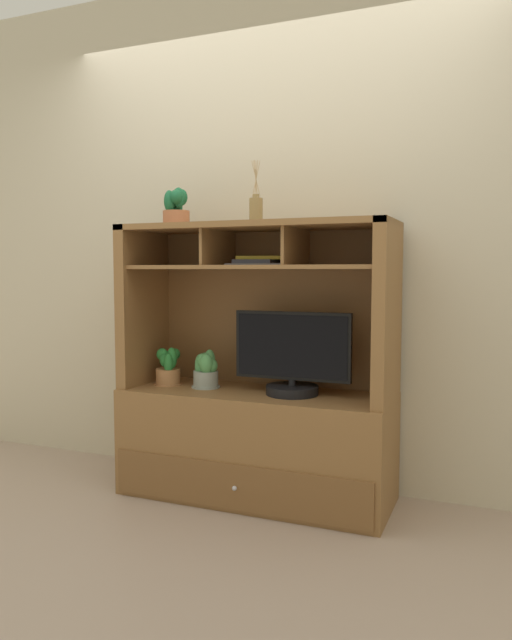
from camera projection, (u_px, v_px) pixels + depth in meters
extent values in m
cube|color=tan|center=(256.00, 497.00, 3.17)|extent=(6.00, 6.00, 0.02)
cube|color=beige|center=(276.00, 230.00, 3.32)|extent=(6.00, 0.02, 2.80)
cube|color=brown|center=(256.00, 444.00, 3.15)|extent=(1.40, 0.51, 0.56)
cube|color=brown|center=(235.00, 487.00, 2.92)|extent=(1.34, 0.01, 0.23)
sphere|color=silver|center=(234.00, 488.00, 2.90)|extent=(0.02, 0.02, 0.02)
cube|color=brown|center=(144.00, 305.00, 3.34)|extent=(0.06, 0.47, 0.86)
cube|color=brown|center=(388.00, 312.00, 2.84)|extent=(0.06, 0.47, 0.86)
cube|color=brown|center=(272.00, 309.00, 3.30)|extent=(1.34, 0.02, 0.83)
cube|color=brown|center=(256.00, 226.00, 3.05)|extent=(1.40, 0.47, 0.03)
cube|color=brown|center=(256.00, 267.00, 3.07)|extent=(1.28, 0.43, 0.02)
cube|color=brown|center=(218.00, 248.00, 3.14)|extent=(0.02, 0.40, 0.18)
cube|color=brown|center=(296.00, 247.00, 2.98)|extent=(0.02, 0.40, 0.18)
cylinder|color=black|center=(292.00, 390.00, 3.04)|extent=(0.26, 0.26, 0.05)
cylinder|color=black|center=(292.00, 383.00, 3.03)|extent=(0.04, 0.04, 0.03)
cube|color=black|center=(292.00, 346.00, 3.02)|extent=(0.60, 0.03, 0.34)
cube|color=black|center=(291.00, 346.00, 3.00)|extent=(0.57, 0.00, 0.31)
cylinder|color=gray|center=(206.00, 379.00, 3.22)|extent=(0.13, 0.13, 0.09)
cylinder|color=gray|center=(206.00, 387.00, 3.22)|extent=(0.15, 0.15, 0.01)
ellipsoid|color=#4C9450|center=(211.00, 366.00, 3.19)|extent=(0.07, 0.07, 0.08)
ellipsoid|color=#4C9450|center=(210.00, 361.00, 3.22)|extent=(0.06, 0.06, 0.13)
ellipsoid|color=#4C9450|center=(205.00, 365.00, 3.24)|extent=(0.07, 0.06, 0.14)
ellipsoid|color=#4C9450|center=(200.00, 366.00, 3.22)|extent=(0.06, 0.05, 0.13)
ellipsoid|color=#4C9450|center=(202.00, 361.00, 3.19)|extent=(0.06, 0.05, 0.08)
ellipsoid|color=#4C9450|center=(206.00, 364.00, 3.17)|extent=(0.07, 0.06, 0.11)
cylinder|color=#A97144|center=(168.00, 377.00, 3.30)|extent=(0.13, 0.13, 0.09)
cylinder|color=#A97144|center=(168.00, 384.00, 3.30)|extent=(0.15, 0.15, 0.01)
ellipsoid|color=#267531|center=(172.00, 358.00, 3.28)|extent=(0.06, 0.05, 0.12)
ellipsoid|color=#267531|center=(175.00, 354.00, 3.31)|extent=(0.05, 0.07, 0.06)
ellipsoid|color=#267531|center=(169.00, 359.00, 3.32)|extent=(0.08, 0.05, 0.09)
ellipsoid|color=#267531|center=(162.00, 354.00, 3.29)|extent=(0.07, 0.04, 0.07)
ellipsoid|color=#267531|center=(165.00, 360.00, 3.28)|extent=(0.05, 0.06, 0.08)
ellipsoid|color=#267531|center=(168.00, 364.00, 3.25)|extent=(0.05, 0.05, 0.11)
cube|color=slate|center=(264.00, 264.00, 3.13)|extent=(0.32, 0.31, 0.01)
cube|color=#393C4A|center=(262.00, 262.00, 3.13)|extent=(0.21, 0.32, 0.02)
cube|color=gold|center=(263.00, 258.00, 3.13)|extent=(0.26, 0.24, 0.02)
cylinder|color=olive|center=(256.00, 211.00, 3.05)|extent=(0.07, 0.07, 0.13)
cylinder|color=olive|center=(256.00, 196.00, 3.04)|extent=(0.03, 0.03, 0.02)
cylinder|color=tan|center=(257.00, 179.00, 3.03)|extent=(0.00, 0.04, 0.18)
cylinder|color=tan|center=(257.00, 179.00, 3.03)|extent=(0.03, 0.02, 0.19)
cylinder|color=tan|center=(256.00, 179.00, 3.04)|extent=(0.04, 0.01, 0.18)
cylinder|color=tan|center=(255.00, 179.00, 3.04)|extent=(0.01, 0.02, 0.19)
cylinder|color=tan|center=(255.00, 179.00, 3.03)|extent=(0.01, 0.02, 0.19)
cylinder|color=tan|center=(255.00, 179.00, 3.03)|extent=(0.03, 0.01, 0.19)
cylinder|color=tan|center=(256.00, 179.00, 3.03)|extent=(0.04, 0.03, 0.18)
cylinder|color=#B36942|center=(176.00, 218.00, 3.21)|extent=(0.14, 0.14, 0.08)
cylinder|color=#B36942|center=(176.00, 225.00, 3.21)|extent=(0.16, 0.16, 0.01)
ellipsoid|color=#195C35|center=(178.00, 198.00, 3.19)|extent=(0.07, 0.05, 0.11)
ellipsoid|color=#195C35|center=(182.00, 197.00, 3.24)|extent=(0.06, 0.05, 0.09)
ellipsoid|color=#195C35|center=(176.00, 208.00, 3.24)|extent=(0.07, 0.06, 0.12)
ellipsoid|color=#195C35|center=(172.00, 204.00, 3.22)|extent=(0.05, 0.04, 0.07)
ellipsoid|color=#195C35|center=(169.00, 201.00, 3.18)|extent=(0.05, 0.07, 0.12)
ellipsoid|color=#195C35|center=(176.00, 197.00, 3.18)|extent=(0.07, 0.08, 0.08)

